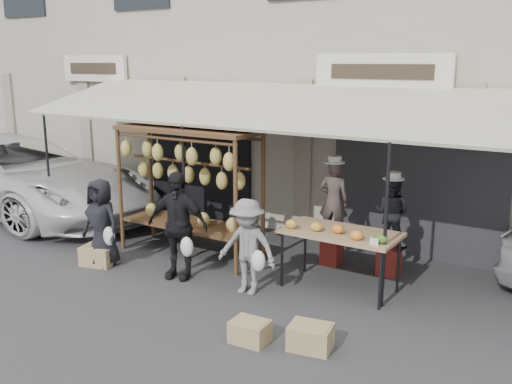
# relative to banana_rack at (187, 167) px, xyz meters

# --- Properties ---
(ground_plane) EXTENTS (90.00, 90.00, 0.00)m
(ground_plane) POSITION_rel_banana_rack_xyz_m (1.11, -1.36, -1.56)
(ground_plane) COLOR #2D2D30
(shophouse) EXTENTS (24.00, 6.15, 7.30)m
(shophouse) POSITION_rel_banana_rack_xyz_m (1.11, 5.13, 2.08)
(shophouse) COLOR #ADA798
(shophouse) RESTS_ON ground_plane
(awning) EXTENTS (10.00, 2.35, 2.92)m
(awning) POSITION_rel_banana_rack_xyz_m (1.12, 0.92, 1.01)
(awning) COLOR beige
(awning) RESTS_ON ground_plane
(banana_rack) EXTENTS (2.60, 0.90, 2.24)m
(banana_rack) POSITION_rel_banana_rack_xyz_m (0.00, 0.00, 0.00)
(banana_rack) COLOR #4F341D
(banana_rack) RESTS_ON ground_plane
(produce_table) EXTENTS (1.70, 0.90, 1.04)m
(produce_table) POSITION_rel_banana_rack_xyz_m (2.85, -0.02, -0.70)
(produce_table) COLOR tan
(produce_table) RESTS_ON ground_plane
(vendor_left) EXTENTS (0.54, 0.41, 1.33)m
(vendor_left) POSITION_rel_banana_rack_xyz_m (2.30, 0.94, -0.47)
(vendor_left) COLOR #463A37
(vendor_left) RESTS_ON stool_left
(vendor_right) EXTENTS (0.57, 0.45, 1.14)m
(vendor_right) POSITION_rel_banana_rack_xyz_m (3.27, 0.99, -0.54)
(vendor_right) COLOR black
(vendor_right) RESTS_ON stool_right
(customer_left) EXTENTS (0.72, 0.47, 1.46)m
(customer_left) POSITION_rel_banana_rack_xyz_m (-0.89, -1.15, -0.83)
(customer_left) COLOR black
(customer_left) RESTS_ON ground_plane
(customer_mid) EXTENTS (1.07, 0.65, 1.70)m
(customer_mid) POSITION_rel_banana_rack_xyz_m (0.52, -0.89, -0.71)
(customer_mid) COLOR black
(customer_mid) RESTS_ON ground_plane
(customer_right) EXTENTS (0.96, 0.61, 1.41)m
(customer_right) POSITION_rel_banana_rack_xyz_m (1.78, -0.83, -0.86)
(customer_right) COLOR slate
(customer_right) RESTS_ON ground_plane
(stool_left) EXTENTS (0.35, 0.35, 0.43)m
(stool_left) POSITION_rel_banana_rack_xyz_m (2.30, 0.94, -1.35)
(stool_left) COLOR maroon
(stool_left) RESTS_ON ground_plane
(stool_right) EXTENTS (0.41, 0.41, 0.45)m
(stool_right) POSITION_rel_banana_rack_xyz_m (3.27, 0.99, -1.34)
(stool_right) COLOR maroon
(stool_right) RESTS_ON ground_plane
(crate_near_a) EXTENTS (0.47, 0.37, 0.27)m
(crate_near_a) POSITION_rel_banana_rack_xyz_m (2.64, -2.07, -1.43)
(crate_near_a) COLOR tan
(crate_near_a) RESTS_ON ground_plane
(crate_near_b) EXTENTS (0.56, 0.46, 0.30)m
(crate_near_b) POSITION_rel_banana_rack_xyz_m (3.33, -1.82, -1.41)
(crate_near_b) COLOR tan
(crate_near_b) RESTS_ON ground_plane
(crate_far) EXTENTS (0.62, 0.53, 0.32)m
(crate_far) POSITION_rel_banana_rack_xyz_m (-0.96, -1.18, -1.40)
(crate_far) COLOR tan
(crate_far) RESTS_ON ground_plane
(van) EXTENTS (6.07, 3.35, 2.42)m
(van) POSITION_rel_banana_rack_xyz_m (-5.63, 0.52, -0.36)
(van) COLOR silver
(van) RESTS_ON ground_plane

